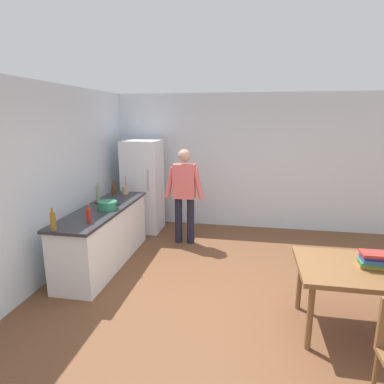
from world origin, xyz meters
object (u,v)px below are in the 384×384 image
object	(u,v)px
person	(184,190)
bottle_beer_brown	(114,189)
utensil_jar	(125,190)
book_stack	(373,260)
bottle_sauce_red	(89,215)
dining_table	(368,275)
cooking_pot	(107,205)
refrigerator	(143,186)
bottle_vinegar_tall	(98,194)
bottle_oil_amber	(53,221)

from	to	relation	value
person	bottle_beer_brown	size ratio (longest dim) A/B	6.54
utensil_jar	book_stack	world-z (taller)	utensil_jar
utensil_jar	bottle_sauce_red	size ratio (longest dim) A/B	1.33
dining_table	bottle_sauce_red	world-z (taller)	bottle_sauce_red
cooking_pot	refrigerator	bearing A→B (deg)	90.29
refrigerator	person	world-z (taller)	refrigerator
dining_table	bottle_vinegar_tall	size ratio (longest dim) A/B	4.37
utensil_jar	bottle_beer_brown	distance (m)	0.20
bottle_oil_amber	bottle_beer_brown	distance (m)	1.85
cooking_pot	bottle_sauce_red	size ratio (longest dim) A/B	1.67
refrigerator	dining_table	xyz separation A→B (m)	(3.30, -2.70, -0.23)
refrigerator	book_stack	xyz separation A→B (m)	(3.33, -2.68, -0.07)
bottle_vinegar_tall	bottle_beer_brown	world-z (taller)	bottle_vinegar_tall
person	cooking_pot	xyz separation A→B (m)	(-0.94, -1.10, -0.02)
refrigerator	bottle_vinegar_tall	distance (m)	1.35
cooking_pot	bottle_oil_amber	bearing A→B (deg)	-104.34
bottle_sauce_red	bottle_vinegar_tall	bearing A→B (deg)	109.57
cooking_pot	utensil_jar	distance (m)	0.96
person	bottle_oil_amber	size ratio (longest dim) A/B	6.07
person	bottle_beer_brown	world-z (taller)	person
book_stack	person	bearing A→B (deg)	138.24
bottle_beer_brown	bottle_sauce_red	world-z (taller)	bottle_beer_brown
utensil_jar	bottle_vinegar_tall	world-z (taller)	same
dining_table	bottle_sauce_red	bearing A→B (deg)	172.65
utensil_jar	bottle_beer_brown	bearing A→B (deg)	-156.45
refrigerator	bottle_sauce_red	world-z (taller)	refrigerator
person	bottle_oil_amber	world-z (taller)	person
cooking_pot	bottle_oil_amber	size ratio (longest dim) A/B	1.43
person	cooking_pot	bearing A→B (deg)	-130.56
dining_table	cooking_pot	world-z (taller)	cooking_pot
dining_table	cooking_pot	bearing A→B (deg)	162.36
refrigerator	book_stack	size ratio (longest dim) A/B	6.47
refrigerator	person	bearing A→B (deg)	-30.23
person	utensil_jar	distance (m)	1.05
refrigerator	book_stack	distance (m)	4.28
dining_table	cooking_pot	distance (m)	3.47
bottle_vinegar_tall	book_stack	distance (m)	3.90
person	book_stack	world-z (taller)	person
utensil_jar	person	bearing A→B (deg)	7.93
cooking_pot	bottle_beer_brown	xyz separation A→B (m)	(-0.28, 0.88, 0.05)
bottle_vinegar_tall	bottle_sauce_red	xyz separation A→B (m)	(0.35, -0.97, -0.04)
person	bottle_oil_amber	bearing A→B (deg)	-119.85
refrigerator	book_stack	world-z (taller)	refrigerator
dining_table	bottle_sauce_red	distance (m)	3.31
refrigerator	bottle_vinegar_tall	world-z (taller)	refrigerator
book_stack	bottle_sauce_red	bearing A→B (deg)	173.01
cooking_pot	bottle_beer_brown	distance (m)	0.92
utensil_jar	book_stack	size ratio (longest dim) A/B	1.15
book_stack	bottle_vinegar_tall	bearing A→B (deg)	159.31
person	cooking_pot	size ratio (longest dim) A/B	4.25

